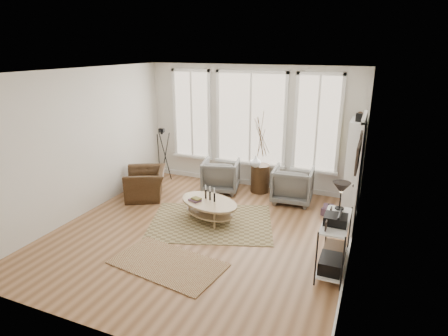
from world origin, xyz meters
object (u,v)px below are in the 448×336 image
at_px(bookcase, 354,165).
at_px(low_shelf, 334,239).
at_px(coffee_table, 209,205).
at_px(armchair_left, 221,175).
at_px(accent_chair, 146,183).
at_px(side_table, 261,155).
at_px(armchair_right, 293,185).

relative_size(bookcase, low_shelf, 1.58).
height_order(bookcase, coffee_table, bookcase).
height_order(coffee_table, armchair_left, armchair_left).
bearing_deg(coffee_table, low_shelf, -18.36).
height_order(coffee_table, accent_chair, accent_chair).
relative_size(low_shelf, armchair_left, 1.55).
xyz_separation_m(bookcase, coffee_table, (-2.53, -1.70, -0.64)).
bearing_deg(side_table, accent_chair, -150.15).
height_order(bookcase, side_table, bookcase).
height_order(armchair_left, side_table, side_table).
bearing_deg(side_table, low_shelf, -53.33).
bearing_deg(armchair_left, accent_chair, 21.90).
bearing_deg(accent_chair, armchair_right, 79.10).
bearing_deg(coffee_table, armchair_right, 50.13).
height_order(bookcase, armchair_right, bookcase).
height_order(low_shelf, coffee_table, low_shelf).
relative_size(coffee_table, armchair_left, 1.77).
bearing_deg(low_shelf, bookcase, 88.72).
bearing_deg(bookcase, low_shelf, -91.28).
distance_m(armchair_left, side_table, 1.05).
relative_size(armchair_left, armchair_right, 0.97).
distance_m(low_shelf, coffee_table, 2.61).
xyz_separation_m(low_shelf, armchair_left, (-2.88, 2.39, -0.13)).
bearing_deg(coffee_table, side_table, 75.95).
bearing_deg(low_shelf, accent_chair, 162.23).
bearing_deg(low_shelf, coffee_table, 161.64).
bearing_deg(armchair_right, bookcase, -178.03).
distance_m(armchair_right, accent_chair, 3.29).
height_order(armchair_left, armchair_right, armchair_right).
xyz_separation_m(coffee_table, accent_chair, (-1.82, 0.56, 0.01)).
bearing_deg(side_table, coffee_table, -104.05).
height_order(low_shelf, armchair_left, low_shelf).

